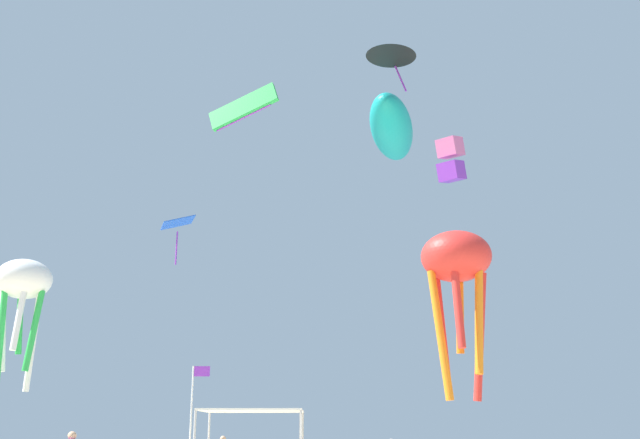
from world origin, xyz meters
TOP-DOWN VIEW (x-y plane):
  - canopy_tent at (-2.49, 3.03)m, footprint 3.24×2.98m
  - banner_flag at (-4.67, 4.64)m, footprint 0.61×0.06m
  - kite_octopus_red at (5.02, 6.64)m, footprint 3.30×3.30m
  - kite_parafoil_green at (-4.18, 12.37)m, footprint 3.66×1.55m
  - kite_inflatable_teal at (3.77, 17.27)m, footprint 4.35×8.44m
  - kite_box_pink at (8.33, 23.86)m, footprint 2.10×2.14m
  - kite_diamond_blue at (-8.67, 19.88)m, footprint 2.29×2.33m
  - kite_delta_black at (3.35, 12.39)m, footprint 3.52×3.51m
  - kite_octopus_white at (-13.54, 10.77)m, footprint 3.13×3.13m

SIDE VIEW (x-z plane):
  - banner_flag at x=-4.67m, z-range 0.39..4.45m
  - canopy_tent at x=-2.49m, z-range 1.15..3.69m
  - kite_octopus_white at x=-13.54m, z-range 5.24..11.00m
  - kite_octopus_red at x=5.02m, z-range 4.87..11.38m
  - kite_diamond_blue at x=-8.67m, z-range 12.14..14.97m
  - kite_parafoil_green at x=-4.18m, z-range 16.38..18.71m
  - kite_inflatable_teal at x=3.77m, z-range 16.93..20.20m
  - kite_box_pink at x=8.33m, z-range 17.59..20.80m
  - kite_delta_black at x=3.35m, z-range 19.61..21.74m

